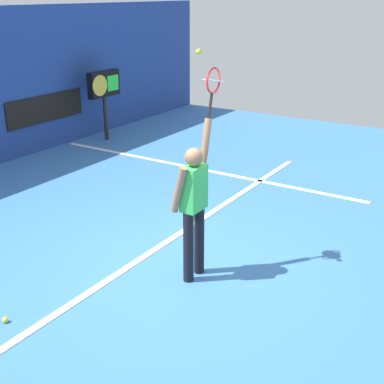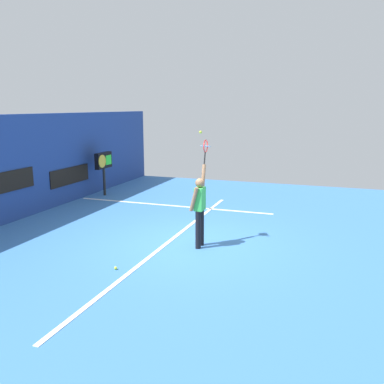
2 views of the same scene
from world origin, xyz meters
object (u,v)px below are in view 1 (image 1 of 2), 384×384
(tennis_ball, at_px, (199,52))
(tennis_racket, at_px, (213,83))
(scoreboard_clock, at_px, (104,87))
(tennis_player, at_px, (194,202))
(spare_ball, at_px, (5,320))

(tennis_ball, bearing_deg, tennis_racket, -10.06)
(tennis_ball, height_order, scoreboard_clock, tennis_ball)
(tennis_player, height_order, tennis_racket, tennis_racket)
(tennis_player, height_order, scoreboard_clock, tennis_player)
(tennis_ball, relative_size, spare_ball, 1.00)
(scoreboard_clock, bearing_deg, spare_ball, -147.31)
(scoreboard_clock, bearing_deg, tennis_racket, -127.24)
(tennis_racket, xyz_separation_m, spare_ball, (-2.38, 1.20, -2.34))
(spare_ball, bearing_deg, tennis_ball, -28.54)
(tennis_ball, height_order, spare_ball, tennis_ball)
(tennis_player, xyz_separation_m, scoreboard_clock, (4.47, 5.32, 0.26))
(tennis_racket, bearing_deg, tennis_player, 179.42)
(tennis_player, bearing_deg, tennis_ball, 13.49)
(tennis_ball, bearing_deg, spare_ball, 151.46)
(scoreboard_clock, bearing_deg, tennis_ball, -129.15)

